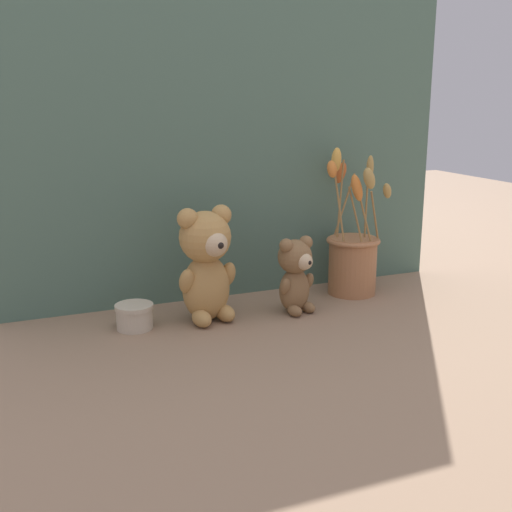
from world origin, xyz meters
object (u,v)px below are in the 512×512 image
Objects in this scene: decorative_tin_tall at (134,316)px; teddy_bear_medium at (296,273)px; teddy_bear_large at (206,262)px; flower_vase at (353,256)px.

teddy_bear_medium is at bearing -5.77° from decorative_tin_tall.
decorative_tin_tall is (-0.15, 0.01, -0.10)m from teddy_bear_large.
teddy_bear_large is at bearing -172.74° from flower_vase.
decorative_tin_tall is at bearing 174.23° from teddy_bear_medium.
flower_vase is (0.18, 0.07, 0.00)m from teddy_bear_medium.
teddy_bear_medium is 0.19m from flower_vase.
teddy_bear_large is 0.70× the size of flower_vase.
flower_vase is at bearing 21.63° from teddy_bear_medium.
flower_vase is (0.37, 0.05, -0.03)m from teddy_bear_large.
teddy_bear_medium is 0.49× the size of flower_vase.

